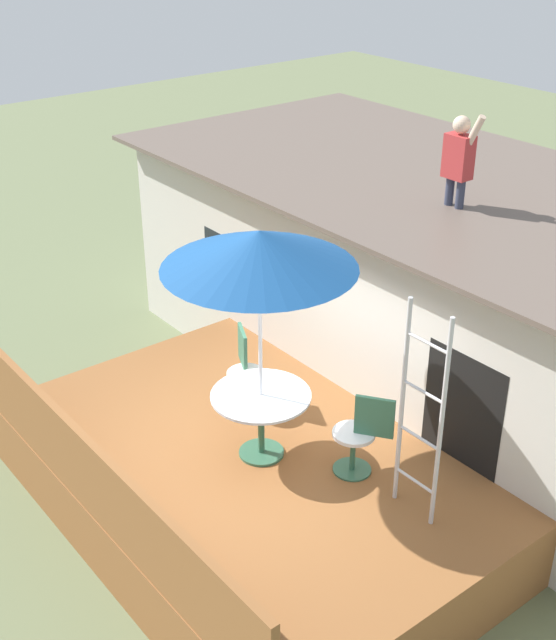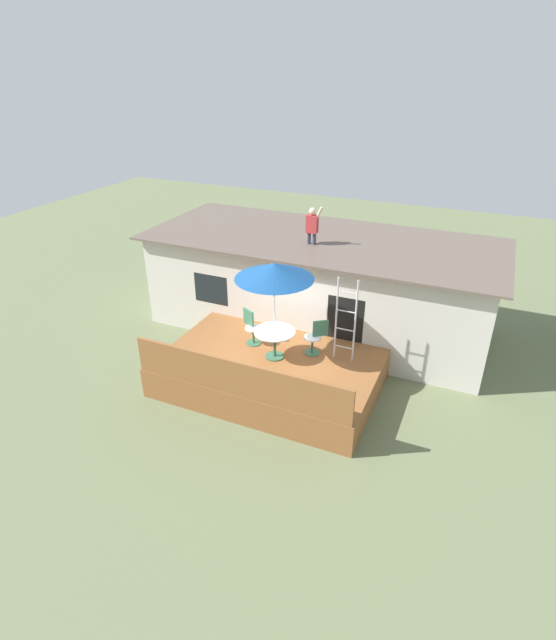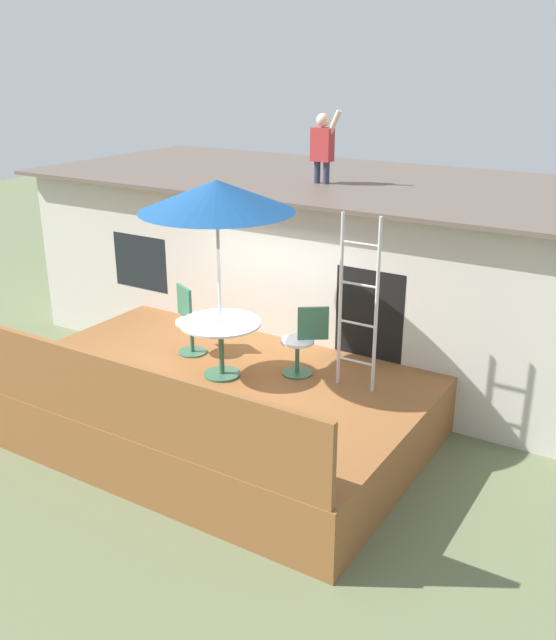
{
  "view_description": "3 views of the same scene",
  "coord_description": "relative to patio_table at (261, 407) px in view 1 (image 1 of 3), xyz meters",
  "views": [
    {
      "loc": [
        5.93,
        -4.37,
        6.24
      ],
      "look_at": [
        -0.34,
        0.59,
        2.06
      ],
      "focal_mm": 47.67,
      "sensor_mm": 36.0,
      "label": 1
    },
    {
      "loc": [
        4.48,
        -9.69,
        7.45
      ],
      "look_at": [
        -0.02,
        0.43,
        1.66
      ],
      "focal_mm": 27.59,
      "sensor_mm": 36.0,
      "label": 2
    },
    {
      "loc": [
        5.06,
        -6.65,
        4.67
      ],
      "look_at": [
        0.41,
        0.88,
        1.37
      ],
      "focal_mm": 39.36,
      "sensor_mm": 36.0,
      "label": 3
    }
  ],
  "objects": [
    {
      "name": "house",
      "position": [
        -0.06,
        3.55,
        0.05
      ],
      "size": [
        10.5,
        4.5,
        2.87
      ],
      "color": "beige",
      "rests_on": "ground"
    },
    {
      "name": "person_figure",
      "position": [
        -0.15,
        2.94,
        2.09
      ],
      "size": [
        0.47,
        0.2,
        1.11
      ],
      "color": "#33384C",
      "rests_on": "house"
    },
    {
      "name": "deck",
      "position": [
        -0.06,
        -0.05,
        -0.99
      ],
      "size": [
        5.41,
        3.7,
        0.8
      ],
      "primitive_type": "cube",
      "color": "brown",
      "rests_on": "ground"
    },
    {
      "name": "patio_umbrella",
      "position": [
        -0.0,
        -0.0,
        1.76
      ],
      "size": [
        1.9,
        1.9,
        2.54
      ],
      "color": "silver",
      "rests_on": "deck"
    },
    {
      "name": "patio_chair_right",
      "position": [
        0.87,
        0.6,
        -0.13
      ],
      "size": [
        0.56,
        0.47,
        0.92
      ],
      "rotation": [
        0.0,
        0.0,
        -2.53
      ],
      "color": "#33664C",
      "rests_on": "deck"
    },
    {
      "name": "patio_table",
      "position": [
        0.0,
        0.0,
        0.0
      ],
      "size": [
        1.04,
        1.04,
        0.74
      ],
      "color": "#33664C",
      "rests_on": "deck"
    },
    {
      "name": "patio_chair_left",
      "position": [
        -0.86,
        0.42,
        -0.13
      ],
      "size": [
        0.59,
        0.44,
        0.92
      ],
      "rotation": [
        0.0,
        0.0,
        -0.46
      ],
      "color": "#33664C",
      "rests_on": "deck"
    },
    {
      "name": "deck_railing",
      "position": [
        -0.06,
        -1.84,
        -0.14
      ],
      "size": [
        5.31,
        0.08,
        0.9
      ],
      "primitive_type": "cube",
      "color": "brown",
      "rests_on": "deck"
    },
    {
      "name": "step_ladder",
      "position": [
        1.63,
        0.6,
        0.51
      ],
      "size": [
        0.52,
        0.04,
        2.2
      ],
      "color": "silver",
      "rests_on": "deck"
    },
    {
      "name": "ground_plane",
      "position": [
        -0.06,
        -0.05,
        -1.39
      ],
      "size": [
        40.0,
        40.0,
        0.0
      ],
      "primitive_type": "plane",
      "color": "#66704C"
    }
  ]
}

